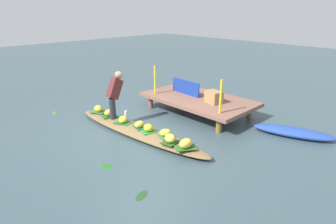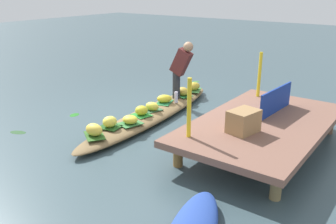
# 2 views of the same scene
# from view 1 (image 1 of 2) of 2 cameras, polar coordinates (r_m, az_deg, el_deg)

# --- Properties ---
(canal_water) EXTENTS (40.00, 40.00, 0.00)m
(canal_water) POSITION_cam_1_polar(r_m,az_deg,el_deg) (7.08, -6.08, -4.38)
(canal_water) COLOR #3A4F56
(canal_water) RESTS_ON ground
(dock_platform) EXTENTS (3.20, 1.80, 0.46)m
(dock_platform) POSITION_cam_1_polar(r_m,az_deg,el_deg) (8.37, 6.03, 2.48)
(dock_platform) COLOR brown
(dock_platform) RESTS_ON ground
(vendor_boat) EXTENTS (4.31, 1.07, 0.18)m
(vendor_boat) POSITION_cam_1_polar(r_m,az_deg,el_deg) (7.04, -6.10, -3.71)
(vendor_boat) COLOR brown
(vendor_boat) RESTS_ON ground
(moored_boat) EXTENTS (1.90, 1.08, 0.21)m
(moored_boat) POSITION_cam_1_polar(r_m,az_deg,el_deg) (7.51, 23.65, -3.70)
(moored_boat) COLOR #2645A1
(moored_boat) RESTS_ON ground
(leaf_mat_0) EXTENTS (0.51, 0.44, 0.01)m
(leaf_mat_0) POSITION_cam_1_polar(r_m,az_deg,el_deg) (8.22, -13.66, 0.11)
(leaf_mat_0) COLOR #3C7939
(leaf_mat_0) RESTS_ON vendor_boat
(banana_bunch_0) EXTENTS (0.35, 0.29, 0.18)m
(banana_bunch_0) POSITION_cam_1_polar(r_m,az_deg,el_deg) (8.19, -13.71, 0.69)
(banana_bunch_0) COLOR gold
(banana_bunch_0) RESTS_ON vendor_boat
(leaf_mat_1) EXTENTS (0.50, 0.40, 0.01)m
(leaf_mat_1) POSITION_cam_1_polar(r_m,az_deg,el_deg) (7.32, -8.95, -2.07)
(leaf_mat_1) COLOR #236E39
(leaf_mat_1) RESTS_ON vendor_boat
(banana_bunch_1) EXTENTS (0.37, 0.37, 0.16)m
(banana_bunch_1) POSITION_cam_1_polar(r_m,az_deg,el_deg) (7.29, -8.98, -1.48)
(banana_bunch_1) COLOR yellow
(banana_bunch_1) RESTS_ON vendor_boat
(leaf_mat_2) EXTENTS (0.45, 0.39, 0.01)m
(leaf_mat_2) POSITION_cam_1_polar(r_m,az_deg,el_deg) (6.53, -0.55, -4.67)
(leaf_mat_2) COLOR #357439
(leaf_mat_2) RESTS_ON vendor_boat
(banana_bunch_2) EXTENTS (0.24, 0.28, 0.15)m
(banana_bunch_2) POSITION_cam_1_polar(r_m,az_deg,el_deg) (6.50, -0.55, -4.09)
(banana_bunch_2) COLOR yellow
(banana_bunch_2) RESTS_ON vendor_boat
(leaf_mat_3) EXTENTS (0.39, 0.45, 0.01)m
(leaf_mat_3) POSITION_cam_1_polar(r_m,az_deg,el_deg) (7.83, -11.57, -0.74)
(leaf_mat_3) COLOR #1E6129
(leaf_mat_3) RESTS_ON vendor_boat
(banana_bunch_3) EXTENTS (0.27, 0.31, 0.18)m
(banana_bunch_3) POSITION_cam_1_polar(r_m,az_deg,el_deg) (7.80, -11.61, -0.12)
(banana_bunch_3) COLOR gold
(banana_bunch_3) RESTS_ON vendor_boat
(leaf_mat_4) EXTENTS (0.47, 0.52, 0.01)m
(leaf_mat_4) POSITION_cam_1_polar(r_m,az_deg,el_deg) (6.00, 3.54, -7.08)
(leaf_mat_4) COLOR #2E5E1F
(leaf_mat_4) RESTS_ON vendor_boat
(banana_bunch_4) EXTENTS (0.23, 0.32, 0.20)m
(banana_bunch_4) POSITION_cam_1_polar(r_m,az_deg,el_deg) (5.95, 3.56, -6.25)
(banana_bunch_4) COLOR yellow
(banana_bunch_4) RESTS_ON vendor_boat
(leaf_mat_5) EXTENTS (0.36, 0.39, 0.01)m
(leaf_mat_5) POSITION_cam_1_polar(r_m,az_deg,el_deg) (6.76, -3.93, -3.82)
(leaf_mat_5) COLOR #298631
(leaf_mat_5) RESTS_ON vendor_boat
(banana_bunch_5) EXTENTS (0.32, 0.31, 0.18)m
(banana_bunch_5) POSITION_cam_1_polar(r_m,az_deg,el_deg) (6.72, -3.95, -3.12)
(banana_bunch_5) COLOR gold
(banana_bunch_5) RESTS_ON vendor_boat
(leaf_mat_6) EXTENTS (0.42, 0.33, 0.01)m
(leaf_mat_6) POSITION_cam_1_polar(r_m,az_deg,el_deg) (6.98, -5.70, -3.05)
(leaf_mat_6) COLOR #2F5935
(leaf_mat_6) RESTS_ON vendor_boat
(banana_bunch_6) EXTENTS (0.22, 0.29, 0.16)m
(banana_bunch_6) POSITION_cam_1_polar(r_m,az_deg,el_deg) (6.95, -5.73, -2.44)
(banana_bunch_6) COLOR yellow
(banana_bunch_6) RESTS_ON vendor_boat
(leaf_mat_7) EXTENTS (0.35, 0.40, 0.01)m
(leaf_mat_7) POSITION_cam_1_polar(r_m,az_deg,el_deg) (6.21, 0.40, -6.03)
(leaf_mat_7) COLOR #204F1C
(leaf_mat_7) RESTS_ON vendor_boat
(banana_bunch_7) EXTENTS (0.28, 0.26, 0.19)m
(banana_bunch_7) POSITION_cam_1_polar(r_m,az_deg,el_deg) (6.17, 0.40, -5.24)
(banana_bunch_7) COLOR #F4E04C
(banana_bunch_7) RESTS_ON vendor_boat
(vendor_person) EXTENTS (0.22, 0.50, 1.21)m
(vendor_person) POSITION_cam_1_polar(r_m,az_deg,el_deg) (7.50, -10.58, 3.91)
(vendor_person) COLOR #28282D
(vendor_person) RESTS_ON vendor_boat
(water_bottle) EXTENTS (0.07, 0.07, 0.23)m
(water_bottle) POSITION_cam_1_polar(r_m,az_deg,el_deg) (7.49, -8.40, -0.61)
(water_bottle) COLOR silver
(water_bottle) RESTS_ON vendor_boat
(market_banner) EXTENTS (1.10, 0.10, 0.42)m
(market_banner) POSITION_cam_1_polar(r_m,az_deg,el_deg) (8.61, 3.54, 4.93)
(market_banner) COLOR navy
(market_banner) RESTS_ON dock_platform
(railing_post_west) EXTENTS (0.06, 0.06, 0.84)m
(railing_post_west) POSITION_cam_1_polar(r_m,az_deg,el_deg) (8.63, -2.60, 6.44)
(railing_post_west) COLOR yellow
(railing_post_west) RESTS_ON dock_platform
(railing_post_east) EXTENTS (0.06, 0.06, 0.84)m
(railing_post_east) POSITION_cam_1_polar(r_m,az_deg,el_deg) (7.08, 10.47, 3.02)
(railing_post_east) COLOR yellow
(railing_post_east) RESTS_ON dock_platform
(produce_crate) EXTENTS (0.49, 0.40, 0.33)m
(produce_crate) POSITION_cam_1_polar(r_m,az_deg,el_deg) (7.91, 9.09, 2.98)
(produce_crate) COLOR #9E784C
(produce_crate) RESTS_ON dock_platform
(drifting_plant_0) EXTENTS (0.32, 0.21, 0.01)m
(drifting_plant_0) POSITION_cam_1_polar(r_m,az_deg,el_deg) (9.04, -21.72, -0.18)
(drifting_plant_0) COLOR #3F7D37
(drifting_plant_0) RESTS_ON ground
(drifting_plant_1) EXTENTS (0.27, 0.23, 0.01)m
(drifting_plant_1) POSITION_cam_1_polar(r_m,az_deg,el_deg) (5.81, -12.13, -10.55)
(drifting_plant_1) COLOR #1D681A
(drifting_plant_1) RESTS_ON ground
(drifting_plant_2) EXTENTS (0.26, 0.35, 0.01)m
(drifting_plant_2) POSITION_cam_1_polar(r_m,az_deg,el_deg) (4.94, -5.25, -16.22)
(drifting_plant_2) COLOR #234823
(drifting_plant_2) RESTS_ON ground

